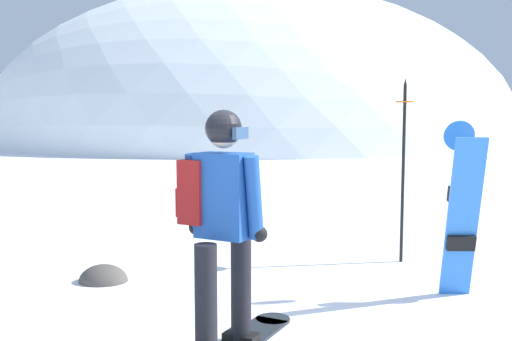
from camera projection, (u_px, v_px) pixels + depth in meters
The scene contains 5 objects.
ridge_peak_main at pixel (251, 141), 33.37m from camera, with size 28.62×25.75×16.73m.
snowboarder_main at pixel (220, 226), 4.08m from camera, with size 0.97×1.68×1.71m.
spare_snowboard at pixel (462, 210), 5.34m from camera, with size 0.28×0.41×1.62m.
piste_marker_near at pixel (403, 159), 6.63m from camera, with size 0.20×0.20×2.06m.
rock_mid at pixel (103, 281), 5.97m from camera, with size 0.49×0.42×0.34m.
Camera 1 is at (-0.03, -3.61, 1.71)m, focal length 41.78 mm.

